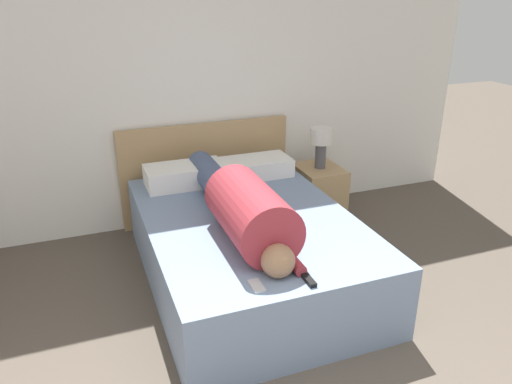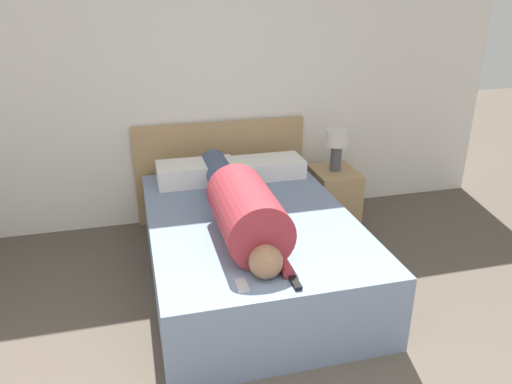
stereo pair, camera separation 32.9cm
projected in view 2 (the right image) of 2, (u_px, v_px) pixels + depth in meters
wall_back at (199, 76)px, 4.25m from camera, size 5.54×0.06×2.60m
bed at (251, 248)px, 3.62m from camera, size 1.42×2.03×0.51m
headboard at (221, 171)px, 4.55m from camera, size 1.54×0.04×0.91m
nightstand at (333, 195)px, 4.54m from camera, size 0.38×0.45×0.49m
table_lamp at (337, 144)px, 4.35m from camera, size 0.20×0.20×0.37m
person_lying at (241, 205)px, 3.29m from camera, size 0.40×1.80×0.40m
pillow_near_headboard at (196, 173)px, 4.10m from camera, size 0.63×0.33×0.17m
pillow_second at (267, 167)px, 4.25m from camera, size 0.60×0.33×0.15m
tv_remote at (295, 282)px, 2.73m from camera, size 0.04×0.15×0.02m
cell_phone at (242, 285)px, 2.71m from camera, size 0.06×0.13×0.01m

